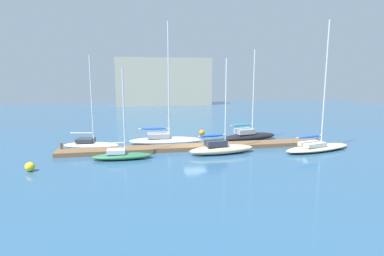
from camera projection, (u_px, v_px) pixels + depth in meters
ground_plane at (196, 149)px, 34.27m from camera, size 120.00×120.00×0.00m
dock_pier at (196, 147)px, 34.24m from camera, size 28.85×2.24×0.44m
dock_piling_near_end at (61, 148)px, 32.42m from camera, size 0.28×0.28×1.09m
dock_piling_far_end at (317, 141)px, 35.94m from camera, size 0.28×0.28×1.09m
sailboat_0 at (91, 144)px, 34.53m from camera, size 6.36×3.25×10.11m
sailboat_1 at (122, 155)px, 29.99m from camera, size 5.70×1.74×8.62m
sailboat_2 at (165, 139)px, 36.73m from camera, size 8.64×3.17×13.92m
sailboat_3 at (221, 148)px, 32.12m from camera, size 7.17×2.70×9.63m
sailboat_4 at (249, 135)px, 38.69m from camera, size 7.64×3.63×10.99m
sailboat_5 at (317, 146)px, 33.39m from camera, size 8.77×4.23×13.50m
mooring_buoy_yellow at (30, 167)px, 26.23m from camera, size 0.79×0.79×0.79m
mooring_buoy_orange at (202, 133)px, 41.98m from camera, size 0.75×0.75×0.75m
harbor_building_distant at (163, 82)px, 85.74m from camera, size 25.22×9.17×12.55m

